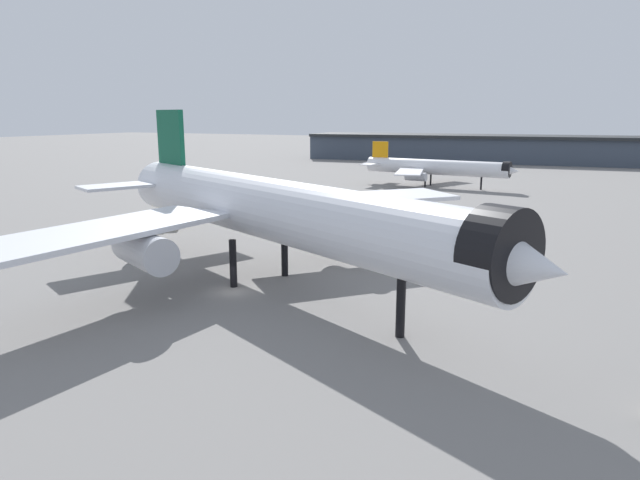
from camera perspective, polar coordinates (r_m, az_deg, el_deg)
name	(u,v)px	position (r m, az deg, el deg)	size (l,w,h in m)	color
ground	(234,292)	(64.65, -8.71, -5.21)	(900.00, 900.00, 0.00)	slate
airliner_near_gate	(272,211)	(64.21, -4.91, 2.98)	(66.05, 59.05, 20.27)	silver
airliner_far_taxiway	(434,167)	(160.69, 11.49, 7.20)	(45.45, 41.35, 12.07)	white
terminal_building	(558,149)	(253.40, 22.93, 8.44)	(207.84, 45.37, 18.46)	#3D4756
service_truck_front	(163,220)	(102.69, -15.64, 2.00)	(5.80, 5.10, 3.00)	black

